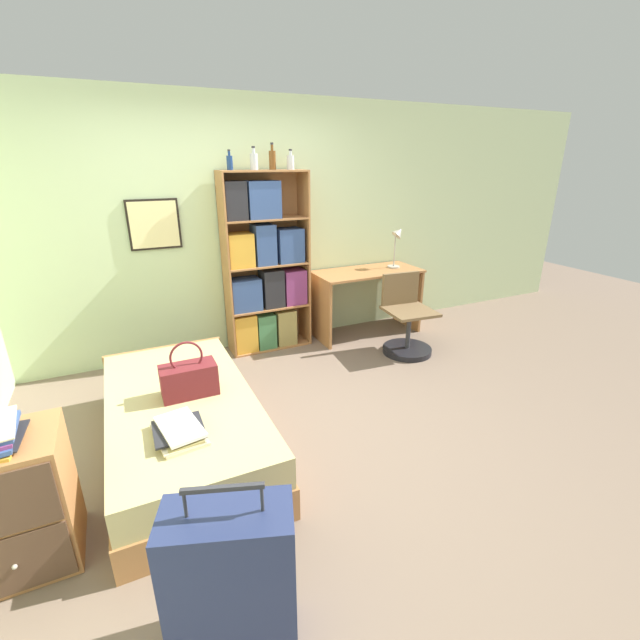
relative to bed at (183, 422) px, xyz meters
The scene contains 15 objects.
ground_plane 0.79m from the bed, ahead, with size 14.00×14.00×0.00m, color #756051.
wall_back 2.14m from the bed, 65.83° to the left, with size 10.00×0.09×2.60m.
bed is the anchor object (origin of this frame).
handbag 0.35m from the bed, ahead, with size 0.38×0.19×0.40m.
book_stack_on_bed 0.56m from the bed, 97.76° to the right, with size 0.30×0.39×0.07m.
suitcase 1.48m from the bed, 90.62° to the right, with size 0.58×0.42×0.83m.
dresser 1.09m from the bed, 145.75° to the right, with size 0.51×0.47×0.73m.
bookcase 1.96m from the bed, 52.47° to the left, with size 0.88×0.32×1.89m.
bottle_green 2.47m from the bed, 60.63° to the left, with size 0.06×0.06×0.18m.
bottle_brown 2.50m from the bed, 53.21° to the left, with size 0.08×0.08×0.21m.
bottle_clear 2.64m from the bed, 49.38° to the left, with size 0.07×0.07×0.25m.
bottle_blue 2.69m from the bed, 44.94° to the left, with size 0.07×0.07×0.19m.
desk 2.72m from the bed, 29.93° to the left, with size 1.25×0.57×0.78m.
desk_lamp 3.19m from the bed, 26.33° to the left, with size 0.19×0.14×0.49m.
desk_chair 2.56m from the bed, 15.92° to the left, with size 0.53×0.53×0.84m.
Camera 1 is at (-0.99, -2.76, 1.97)m, focal length 24.00 mm.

